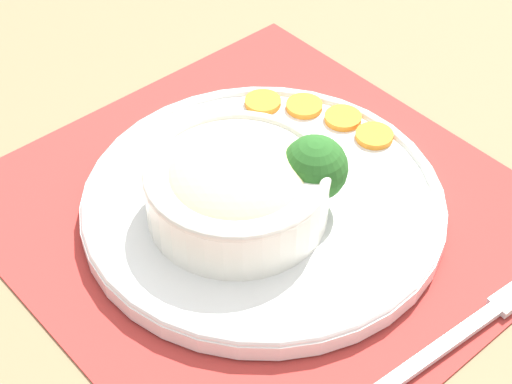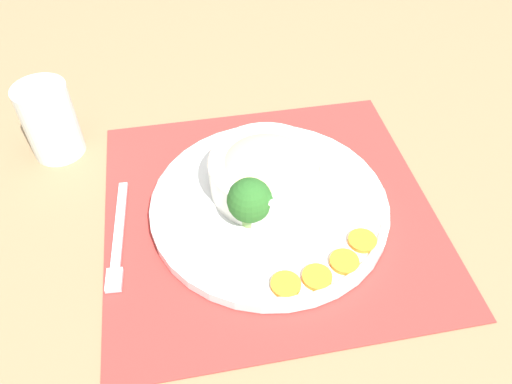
{
  "view_description": "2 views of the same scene",
  "coord_description": "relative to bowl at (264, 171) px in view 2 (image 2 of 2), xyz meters",
  "views": [
    {
      "loc": [
        0.43,
        -0.34,
        0.56
      ],
      "look_at": [
        0.01,
        -0.02,
        0.04
      ],
      "focal_mm": 60.0,
      "sensor_mm": 36.0,
      "label": 1
    },
    {
      "loc": [
        0.08,
        0.46,
        0.53
      ],
      "look_at": [
        0.02,
        0.01,
        0.05
      ],
      "focal_mm": 35.0,
      "sensor_mm": 36.0,
      "label": 2
    }
  ],
  "objects": [
    {
      "name": "carrot_slice_near",
      "position": [
        -0.0,
        0.17,
        -0.03
      ],
      "size": [
        0.04,
        0.04,
        0.01
      ],
      "color": "orange",
      "rests_on": "plate"
    },
    {
      "name": "placemat",
      "position": [
        -0.0,
        0.03,
        -0.05
      ],
      "size": [
        0.48,
        0.47,
        0.0
      ],
      "color": "#B2332D",
      "rests_on": "ground_plane"
    },
    {
      "name": "plate",
      "position": [
        -0.0,
        0.03,
        -0.04
      ],
      "size": [
        0.33,
        0.33,
        0.02
      ],
      "color": "white",
      "rests_on": "placemat"
    },
    {
      "name": "carrot_slice_far",
      "position": [
        -0.08,
        0.14,
        -0.03
      ],
      "size": [
        0.04,
        0.04,
        0.01
      ],
      "color": "orange",
      "rests_on": "plate"
    },
    {
      "name": "carrot_slice_extra",
      "position": [
        -0.11,
        0.11,
        -0.03
      ],
      "size": [
        0.04,
        0.04,
        0.01
      ],
      "color": "orange",
      "rests_on": "plate"
    },
    {
      "name": "ground_plane",
      "position": [
        -0.0,
        0.03,
        -0.05
      ],
      "size": [
        4.0,
        4.0,
        0.0
      ],
      "primitive_type": "plane",
      "color": "#8C704C"
    },
    {
      "name": "carrot_slice_middle",
      "position": [
        -0.04,
        0.16,
        -0.03
      ],
      "size": [
        0.04,
        0.04,
        0.01
      ],
      "color": "orange",
      "rests_on": "plate"
    },
    {
      "name": "water_glass",
      "position": [
        0.31,
        -0.14,
        0.0
      ],
      "size": [
        0.08,
        0.08,
        0.12
      ],
      "color": "silver",
      "rests_on": "ground_plane"
    },
    {
      "name": "bowl",
      "position": [
        0.0,
        0.0,
        0.0
      ],
      "size": [
        0.16,
        0.16,
        0.06
      ],
      "color": "silver",
      "rests_on": "plate"
    },
    {
      "name": "fork",
      "position": [
        0.2,
        0.07,
        -0.04
      ],
      "size": [
        0.02,
        0.18,
        0.01
      ],
      "rotation": [
        0.0,
        0.0,
        -0.01
      ],
      "color": "silver",
      "rests_on": "placemat"
    },
    {
      "name": "broccoli_floret",
      "position": [
        0.03,
        0.06,
        0.01
      ],
      "size": [
        0.06,
        0.06,
        0.07
      ],
      "color": "#84AD5B",
      "rests_on": "plate"
    }
  ]
}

